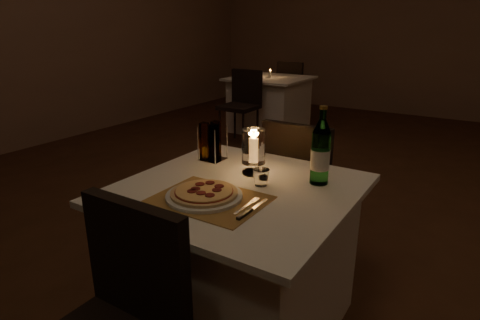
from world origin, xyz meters
The scene contains 18 objects.
floor centered at (0.00, 0.00, -0.01)m, with size 8.00×10.00×0.02m, color #4C2A18.
wall_back centered at (0.00, 5.01, 1.50)m, with size 8.00×0.02×3.00m, color #957056.
main_table centered at (-0.20, -0.67, 0.37)m, with size 1.00×1.00×0.74m.
chair_near centered at (-0.20, -1.39, 0.55)m, with size 0.42×0.42×0.90m.
chair_far centered at (-0.20, 0.04, 0.55)m, with size 0.42×0.42×0.90m.
placemat centered at (-0.22, -0.85, 0.74)m, with size 0.45×0.34×0.00m, color #A37438.
plate centered at (-0.25, -0.85, 0.75)m, with size 0.32×0.32×0.01m, color white.
pizza centered at (-0.25, -0.85, 0.77)m, with size 0.28×0.28×0.02m.
fork centered at (-0.06, -0.82, 0.75)m, with size 0.02×0.18×0.00m.
knife centered at (-0.02, -0.88, 0.75)m, with size 0.02×0.22×0.01m.
tumbler centered at (-0.12, -0.60, 0.78)m, with size 0.08×0.08×0.08m, color white, non-canonical shape.
water_bottle centered at (0.09, -0.44, 0.88)m, with size 0.09×0.09×0.36m.
hurricane_candle centered at (-0.23, -0.49, 0.87)m, with size 0.11×0.11×0.22m.
cruet_caddy centered at (-0.51, -0.44, 0.84)m, with size 0.12×0.12×0.21m.
neighbor_table_left centered at (-1.94, 2.86, 0.37)m, with size 1.00×1.00×0.74m.
neighbor_chair_la centered at (-1.94, 2.14, 0.55)m, with size 0.42×0.42×0.90m.
neighbor_chair_lb centered at (-1.94, 3.57, 0.55)m, with size 0.42×0.42×0.90m.
neighbor_candle_left centered at (-1.94, 2.86, 0.79)m, with size 0.03×0.03×0.11m.
Camera 1 is at (0.69, -2.07, 1.43)m, focal length 30.00 mm.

